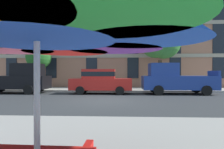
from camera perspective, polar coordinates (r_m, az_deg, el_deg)
The scene contains 9 objects.
ground_plane at distance 11.03m, azimuth -2.32°, elevation -7.42°, with size 120.00×120.00×0.00m, color #2D3033.
sidewalk_far at distance 17.77m, azimuth -0.30°, elevation -4.24°, with size 56.00×3.60×0.12m, color #9E998E.
apartment_building at distance 27.13m, azimuth 0.72°, elevation 17.80°, with size 40.93×12.08×19.20m.
pickup_black at distance 16.57m, azimuth -25.33°, elevation -1.27°, with size 5.10×2.12×2.20m.
sedan_red at distance 14.68m, azimuth -3.30°, elevation -1.74°, with size 4.40×1.98×1.78m.
pickup_blue at distance 15.07m, azimuth 17.41°, elevation -1.41°, with size 5.10×2.12×2.20m.
street_tree_left at distance 19.85m, azimuth -20.19°, elevation 4.45°, with size 2.31×2.31×4.15m.
street_tree_middle at distance 18.25m, azimuth 13.48°, elevation 9.05°, with size 3.60×2.97×5.68m.
patio_umbrella at distance 2.13m, azimuth -20.52°, elevation 15.71°, with size 3.23×3.23×2.40m.
Camera 1 is at (1.00, -10.88, 1.51)m, focal length 32.31 mm.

